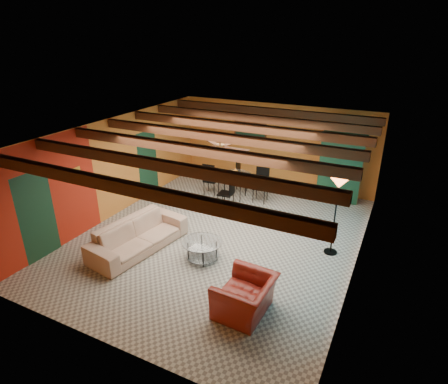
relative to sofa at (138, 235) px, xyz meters
The scene contains 11 objects.
room 2.90m from the sofa, 45.22° to the left, with size 6.52×8.01×2.71m.
sofa is the anchor object (origin of this frame).
armchair 3.26m from the sofa, 15.99° to the right, with size 1.09×0.95×0.71m, color maroon.
coffee_table 1.60m from the sofa, 10.03° to the left, with size 0.90×0.90×0.46m, color silver, non-canonical shape.
dining_table 3.82m from the sofa, 78.10° to the left, with size 2.03×2.03×1.06m, color white, non-canonical shape.
armoire 6.30m from the sofa, 54.10° to the left, with size 1.17×0.58×2.06m, color brown.
floor_lamp 4.56m from the sofa, 24.25° to the left, with size 0.38×0.38×1.88m, color black, non-canonical shape.
ceiling_fan 2.84m from the sofa, 42.99° to the left, with size 1.50×1.50×0.44m, color #472614, non-canonical shape.
painting 5.52m from the sofa, 83.87° to the left, with size 1.05×0.03×0.65m, color black.
potted_plant 6.56m from the sofa, 54.10° to the left, with size 0.46×0.40×0.51m, color #26661E.
vase 3.90m from the sofa, 78.10° to the left, with size 0.20×0.20×0.21m, color orange.
Camera 1 is at (3.77, -7.39, 4.79)m, focal length 30.10 mm.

